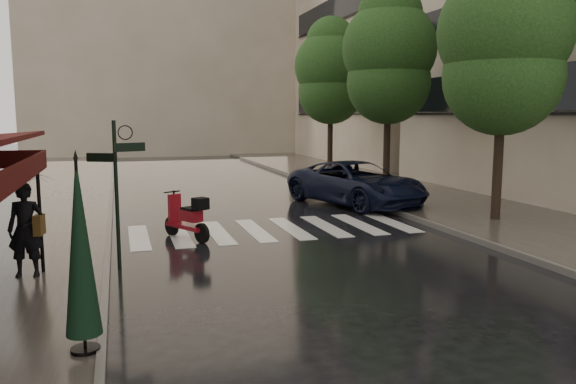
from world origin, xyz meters
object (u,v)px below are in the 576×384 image
pedestrian_with_umbrella (23,190)px  parked_car (356,183)px  parasol_front (80,248)px  scooter (187,218)px

pedestrian_with_umbrella → parked_car: pedestrian_with_umbrella is taller
parked_car → parasol_front: bearing=-146.0°
parasol_front → parked_car: bearing=51.5°
scooter → parasol_front: size_ratio=0.64×
parked_car → pedestrian_with_umbrella: bearing=-162.7°
scooter → parked_car: bearing=2.8°
pedestrian_with_umbrella → parked_car: size_ratio=0.45×
pedestrian_with_umbrella → parasol_front: 4.20m
pedestrian_with_umbrella → scooter: 4.62m
scooter → parasol_front: 7.27m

